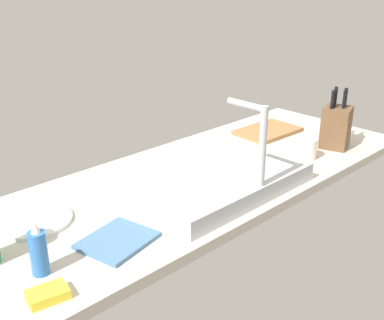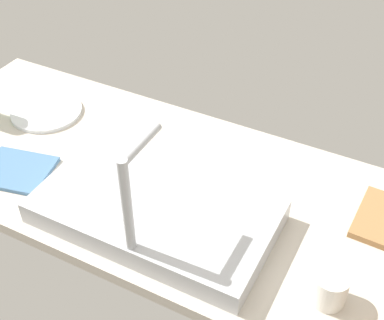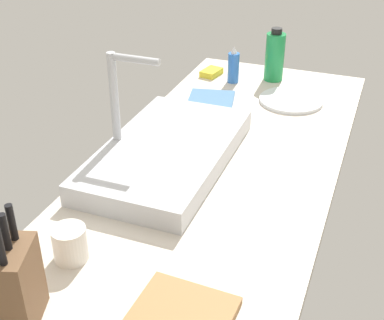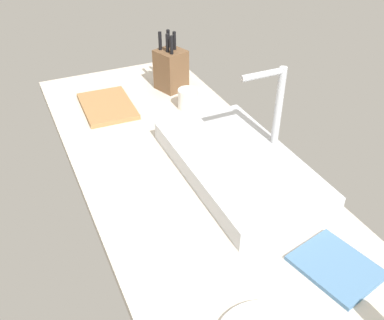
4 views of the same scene
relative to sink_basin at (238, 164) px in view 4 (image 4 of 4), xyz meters
The scene contains 7 objects.
countertop_slab 15.00cm from the sink_basin, 104.97° to the right, with size 183.42×66.65×3.50cm, color beige.
sink_basin is the anchor object (origin of this frame).
faucet 20.50cm from the sink_basin, 99.26° to the left, with size 5.50×15.28×31.99cm.
knife_block 65.22cm from the sink_basin, behind, with size 13.96×13.66×24.47cm.
cutting_board 64.45cm from the sink_basin, 156.40° to the right, with size 28.03×19.04×1.80cm, color #9E7042.
dish_towel 44.28cm from the sink_basin, ahead, with size 18.97×15.99×1.20cm, color teal.
coffee_mug 45.84cm from the sink_basin, behind, with size 7.65×7.65×8.01cm, color silver.
Camera 4 is at (96.80, -45.21, 85.25)cm, focal length 40.14 mm.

